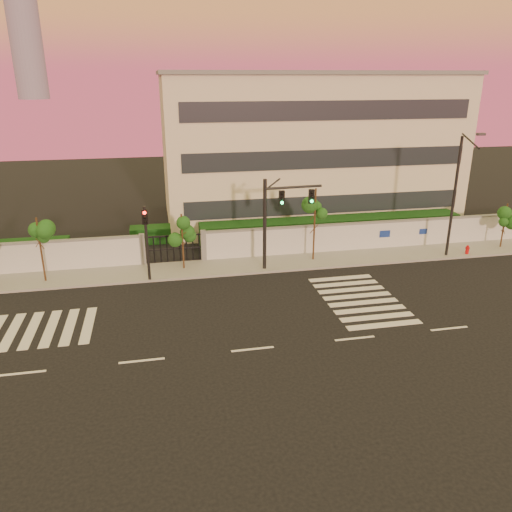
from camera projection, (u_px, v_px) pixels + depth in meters
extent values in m
plane|color=black|center=(253.00, 349.00, 22.98)|extent=(120.00, 120.00, 0.00)
cube|color=gray|center=(222.00, 267.00, 32.63)|extent=(60.00, 3.00, 0.15)
cube|color=silver|center=(415.00, 234.00, 36.41)|extent=(31.00, 0.30, 2.00)
cube|color=slate|center=(417.00, 220.00, 36.05)|extent=(31.00, 0.36, 0.12)
cube|color=slate|center=(143.00, 250.00, 32.73)|extent=(0.35, 0.35, 2.20)
cube|color=slate|center=(204.00, 246.00, 33.48)|extent=(0.35, 0.35, 2.20)
cube|color=#0F340F|center=(332.00, 230.00, 37.72)|extent=(20.00, 2.00, 1.80)
cube|color=#0F340F|center=(171.00, 233.00, 37.88)|extent=(6.00, 1.50, 1.20)
cube|color=beige|center=(306.00, 148.00, 42.90)|extent=(24.00, 12.00, 12.00)
cube|color=#262D38|center=(327.00, 204.00, 38.54)|extent=(22.00, 0.08, 1.40)
cube|color=#262D38|center=(329.00, 159.00, 37.35)|extent=(22.00, 0.08, 1.40)
cube|color=#262D38|center=(331.00, 110.00, 36.16)|extent=(22.00, 0.08, 1.40)
cube|color=slate|center=(308.00, 73.00, 40.82)|extent=(24.40, 12.40, 0.30)
cube|color=silver|center=(12.00, 332.00, 24.55)|extent=(0.50, 4.00, 0.02)
cube|color=silver|center=(32.00, 330.00, 24.72)|extent=(0.50, 4.00, 0.02)
cube|color=silver|center=(51.00, 328.00, 24.89)|extent=(0.50, 4.00, 0.02)
cube|color=silver|center=(70.00, 326.00, 25.06)|extent=(0.50, 4.00, 0.02)
cube|color=silver|center=(88.00, 325.00, 25.23)|extent=(0.50, 4.00, 0.02)
cube|color=silver|center=(384.00, 325.00, 25.21)|extent=(4.00, 0.50, 0.02)
cube|color=silver|center=(377.00, 317.00, 26.04)|extent=(4.00, 0.50, 0.02)
cube|color=silver|center=(370.00, 309.00, 26.87)|extent=(4.00, 0.50, 0.02)
cube|color=silver|center=(363.00, 302.00, 27.70)|extent=(4.00, 0.50, 0.02)
cube|color=silver|center=(357.00, 296.00, 28.53)|extent=(4.00, 0.50, 0.02)
cube|color=silver|center=(351.00, 290.00, 29.36)|extent=(4.00, 0.50, 0.02)
cube|color=silver|center=(345.00, 284.00, 30.19)|extent=(4.00, 0.50, 0.02)
cube|color=silver|center=(340.00, 278.00, 31.02)|extent=(4.00, 0.50, 0.02)
cube|color=silver|center=(21.00, 373.00, 21.11)|extent=(2.00, 0.15, 0.01)
cube|color=silver|center=(142.00, 361.00, 22.05)|extent=(2.00, 0.15, 0.01)
cube|color=silver|center=(253.00, 349.00, 22.98)|extent=(2.00, 0.15, 0.01)
cube|color=silver|center=(355.00, 338.00, 23.92)|extent=(2.00, 0.15, 0.01)
cube|color=silver|center=(449.00, 329.00, 24.85)|extent=(2.00, 0.15, 0.01)
cylinder|color=#382314|center=(41.00, 251.00, 29.66)|extent=(0.11, 0.11, 4.11)
sphere|color=#184A15|center=(38.00, 231.00, 29.24)|extent=(1.01, 1.01, 1.01)
sphere|color=#184A15|center=(46.00, 240.00, 29.68)|extent=(0.77, 0.77, 0.77)
sphere|color=#184A15|center=(34.00, 239.00, 29.20)|extent=(0.74, 0.74, 0.74)
cylinder|color=#382314|center=(183.00, 243.00, 31.70)|extent=(0.11, 0.11, 3.76)
sphere|color=#184A15|center=(182.00, 226.00, 31.31)|extent=(1.02, 1.02, 1.02)
sphere|color=#184A15|center=(187.00, 233.00, 31.74)|extent=(0.78, 0.78, 0.78)
sphere|color=#184A15|center=(178.00, 232.00, 31.26)|extent=(0.74, 0.74, 0.74)
cylinder|color=#382314|center=(314.00, 226.00, 33.04)|extent=(0.11, 0.11, 5.03)
sphere|color=#184A15|center=(315.00, 204.00, 32.53)|extent=(1.05, 1.05, 1.05)
sphere|color=#184A15|center=(319.00, 214.00, 33.03)|extent=(0.80, 0.80, 0.80)
sphere|color=#184A15|center=(311.00, 212.00, 32.51)|extent=(0.77, 0.77, 0.77)
cylinder|color=#382314|center=(504.00, 226.00, 35.81)|extent=(0.11, 0.11, 3.36)
sphere|color=#184A15|center=(506.00, 213.00, 35.47)|extent=(1.01, 1.01, 1.01)
sphere|color=#184A15|center=(507.00, 219.00, 35.87)|extent=(0.77, 0.77, 0.77)
sphere|color=#184A15|center=(503.00, 218.00, 35.40)|extent=(0.73, 0.73, 0.73)
cylinder|color=black|center=(265.00, 226.00, 31.31)|extent=(0.23, 0.23, 5.96)
cylinder|color=black|center=(294.00, 187.00, 30.83)|extent=(3.65, 0.35, 0.15)
cube|color=black|center=(282.00, 198.00, 30.85)|extent=(0.34, 0.17, 0.86)
sphere|color=#0CF259|center=(282.00, 203.00, 30.84)|extent=(0.19, 0.19, 0.19)
cube|color=black|center=(311.00, 196.00, 31.21)|extent=(0.34, 0.17, 0.86)
sphere|color=#0CF259|center=(312.00, 201.00, 31.20)|extent=(0.19, 0.19, 0.19)
cylinder|color=black|center=(147.00, 245.00, 29.75)|extent=(0.17, 0.17, 4.74)
cube|color=black|center=(145.00, 217.00, 29.11)|extent=(0.37, 0.19, 0.95)
sphere|color=red|center=(144.00, 213.00, 28.91)|extent=(0.21, 0.21, 0.21)
cylinder|color=black|center=(454.00, 199.00, 33.30)|extent=(0.19, 0.19, 8.24)
cylinder|color=black|center=(471.00, 141.00, 31.11)|extent=(0.10, 1.97, 0.80)
cube|color=#3F3F44|center=(481.00, 134.00, 30.08)|extent=(0.52, 0.26, 0.15)
cylinder|color=#B80C0F|center=(467.00, 252.00, 34.85)|extent=(0.23, 0.23, 0.52)
cylinder|color=#B80C0F|center=(468.00, 248.00, 34.74)|extent=(0.29, 0.29, 0.10)
sphere|color=#B80C0F|center=(468.00, 246.00, 34.70)|extent=(0.19, 0.19, 0.19)
cylinder|color=#B80C0F|center=(467.00, 251.00, 34.81)|extent=(0.31, 0.18, 0.10)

